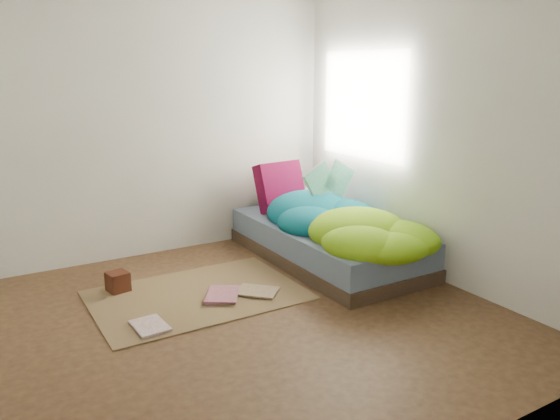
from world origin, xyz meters
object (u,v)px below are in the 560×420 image
object	(u,v)px
bed	(327,242)
pillow_magenta	(280,187)
floor_book_a	(135,330)
wooden_box	(118,282)
open_book	(330,169)
floor_book_b	(206,295)

from	to	relation	value
bed	pillow_magenta	size ratio (longest dim) A/B	4.08
pillow_magenta	floor_book_a	world-z (taller)	pillow_magenta
wooden_box	floor_book_a	size ratio (longest dim) A/B	0.54
bed	pillow_magenta	bearing A→B (deg)	98.63
bed	open_book	world-z (taller)	open_book
bed	floor_book_a	size ratio (longest dim) A/B	6.92
floor_book_a	floor_book_b	distance (m)	0.71
floor_book_a	pillow_magenta	bearing A→B (deg)	29.78
floor_book_b	open_book	bearing A→B (deg)	47.61
open_book	floor_book_a	xyz separation A→B (m)	(-2.11, -0.70, -0.80)
bed	floor_book_b	xyz separation A→B (m)	(-1.33, -0.25, -0.14)
open_book	floor_book_a	bearing A→B (deg)	-160.20
floor_book_b	floor_book_a	bearing A→B (deg)	-123.85
wooden_box	floor_book_b	bearing A→B (deg)	-40.58
pillow_magenta	wooden_box	world-z (taller)	pillow_magenta
bed	wooden_box	world-z (taller)	bed
pillow_magenta	open_book	xyz separation A→B (m)	(0.24, -0.51, 0.24)
bed	floor_book_a	bearing A→B (deg)	-164.73
floor_book_b	wooden_box	bearing A→B (deg)	171.46
floor_book_a	floor_book_b	xyz separation A→B (m)	(0.65, 0.29, 0.00)
floor_book_b	bed	bearing A→B (deg)	42.66
floor_book_a	open_book	bearing A→B (deg)	15.17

